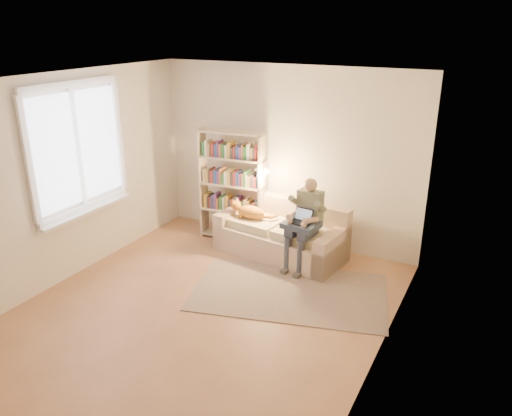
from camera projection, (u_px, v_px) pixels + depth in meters
The scene contains 14 objects.
floor at pixel (205, 308), 5.83m from camera, with size 4.50×4.50×0.00m, color #9C6946.
ceiling at pixel (196, 81), 4.91m from camera, with size 4.00×4.50×0.02m, color white.
wall_left at pixel (67, 179), 6.23m from camera, with size 0.02×4.50×2.60m, color silver.
wall_right at pixel (386, 240), 4.50m from camera, with size 0.02×4.50×2.60m, color silver.
wall_back at pixel (287, 157), 7.23m from camera, with size 4.00×0.02×2.60m, color silver.
wall_front at pixel (23, 303), 3.50m from camera, with size 4.00×0.02×2.60m, color silver.
window at pixel (82, 169), 6.35m from camera, with size 0.12×1.52×1.69m.
sofa at pixel (282, 236), 7.09m from camera, with size 1.89×1.03×0.77m.
person at pixel (305, 218), 6.59m from camera, with size 0.38×0.56×1.23m.
cat at pixel (252, 212), 7.13m from camera, with size 0.65×0.27×0.23m.
blanket at pixel (296, 223), 6.58m from camera, with size 0.45×0.37×0.07m, color #2B384C.
laptop at pixel (297, 217), 6.56m from camera, with size 0.28×0.25×0.22m.
bookshelf at pixel (232, 180), 7.39m from camera, with size 1.14×0.36×1.68m.
rug at pixel (290, 292), 6.17m from camera, with size 2.35×1.39×0.01m, color gray.
Camera 1 is at (2.86, -4.18, 3.16)m, focal length 35.00 mm.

